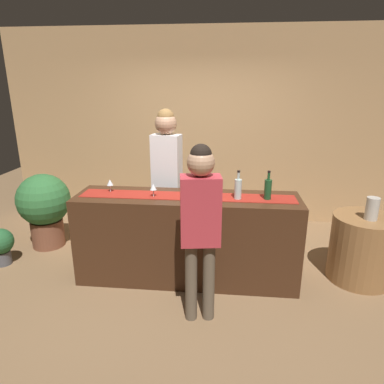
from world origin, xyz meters
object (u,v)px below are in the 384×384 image
at_px(wine_bottle_green, 268,189).
at_px(potted_plant_small, 0,244).
at_px(potted_plant_tall, 44,205).
at_px(wine_bottle_clear, 238,189).
at_px(customer_sipping, 200,218).
at_px(round_side_table, 362,248).
at_px(wine_glass_far_end, 184,187).
at_px(vase_on_side_table, 372,209).
at_px(wine_glass_mid_counter, 110,183).
at_px(wine_glass_near_customer, 153,187).
at_px(bartender, 167,166).

relative_size(wine_bottle_green, potted_plant_small, 0.67).
bearing_deg(wine_bottle_green, potted_plant_tall, 167.27).
bearing_deg(potted_plant_small, wine_bottle_clear, -2.17).
relative_size(customer_sipping, round_side_table, 2.22).
distance_m(wine_bottle_green, potted_plant_tall, 2.91).
distance_m(wine_glass_far_end, potted_plant_tall, 2.09).
relative_size(vase_on_side_table, potted_plant_small, 0.53).
xyz_separation_m(vase_on_side_table, potted_plant_tall, (-3.88, 0.51, -0.29)).
relative_size(wine_glass_far_end, round_side_table, 0.19).
bearing_deg(wine_glass_mid_counter, wine_glass_far_end, -5.73).
bearing_deg(potted_plant_tall, customer_sipping, -31.13).
distance_m(wine_glass_near_customer, potted_plant_tall, 1.82).
height_order(wine_glass_far_end, customer_sipping, customer_sipping).
distance_m(customer_sipping, vase_on_side_table, 1.91).
bearing_deg(round_side_table, potted_plant_tall, 173.48).
distance_m(vase_on_side_table, potted_plant_tall, 3.93).
height_order(wine_glass_mid_counter, potted_plant_tall, wine_glass_mid_counter).
xyz_separation_m(wine_bottle_clear, wine_glass_mid_counter, (-1.38, 0.10, -0.01)).
bearing_deg(vase_on_side_table, wine_glass_near_customer, -175.91).
bearing_deg(wine_bottle_green, wine_glass_mid_counter, 177.25).
bearing_deg(potted_plant_small, potted_plant_tall, 61.20).
bearing_deg(wine_glass_far_end, potted_plant_small, 177.78).
xyz_separation_m(wine_bottle_green, customer_sipping, (-0.63, -0.67, -0.07)).
height_order(wine_bottle_green, round_side_table, wine_bottle_green).
xyz_separation_m(wine_glass_near_customer, vase_on_side_table, (2.27, 0.16, -0.21)).
bearing_deg(wine_glass_mid_counter, bartender, 43.92).
distance_m(wine_glass_mid_counter, vase_on_side_table, 2.78).
height_order(wine_bottle_clear, vase_on_side_table, wine_bottle_clear).
bearing_deg(wine_bottle_clear, wine_glass_near_customer, -178.99).
bearing_deg(wine_glass_far_end, wine_bottle_clear, -1.99).
height_order(wine_glass_far_end, potted_plant_tall, wine_glass_far_end).
xyz_separation_m(round_side_table, vase_on_side_table, (0.01, -0.06, 0.49)).
bearing_deg(wine_glass_mid_counter, potted_plant_small, 179.84).
xyz_separation_m(wine_glass_far_end, round_side_table, (1.94, 0.19, -0.70)).
bearing_deg(customer_sipping, bartender, 103.22).
distance_m(wine_bottle_clear, wine_glass_far_end, 0.56).
bearing_deg(wine_glass_near_customer, wine_bottle_clear, 1.01).
height_order(wine_bottle_clear, wine_glass_far_end, wine_bottle_clear).
relative_size(wine_bottle_clear, bartender, 0.17).
relative_size(wine_glass_far_end, vase_on_side_table, 0.60).
bearing_deg(bartender, customer_sipping, 122.35).
height_order(wine_glass_mid_counter, vase_on_side_table, wine_glass_mid_counter).
height_order(wine_glass_far_end, potted_plant_small, wine_glass_far_end).
height_order(wine_glass_near_customer, wine_glass_far_end, same).
relative_size(wine_bottle_green, wine_glass_far_end, 2.10).
distance_m(wine_glass_far_end, customer_sipping, 0.71).
xyz_separation_m(wine_glass_mid_counter, wine_glass_far_end, (0.82, -0.08, 0.00)).
xyz_separation_m(wine_bottle_clear, potted_plant_tall, (-2.49, 0.65, -0.51)).
distance_m(wine_glass_mid_counter, bartender, 0.75).
bearing_deg(wine_bottle_green, wine_bottle_clear, -175.98).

